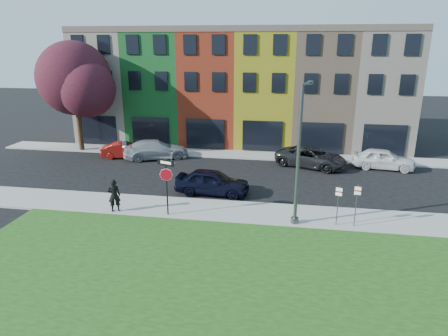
% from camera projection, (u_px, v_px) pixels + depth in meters
% --- Properties ---
extents(ground, '(120.00, 120.00, 0.00)m').
position_uv_depth(ground, '(238.00, 238.00, 19.51)').
color(ground, black).
rests_on(ground, ground).
extents(sidewalk_near, '(40.00, 3.00, 0.12)m').
position_uv_depth(sidewalk_near, '(281.00, 215.00, 22.01)').
color(sidewalk_near, gray).
rests_on(sidewalk_near, ground).
extents(sidewalk_far, '(40.00, 2.40, 0.12)m').
position_uv_depth(sidewalk_far, '(226.00, 154.00, 34.08)').
color(sidewalk_far, gray).
rests_on(sidewalk_far, ground).
extents(rowhouse_block, '(30.00, 10.12, 10.00)m').
position_uv_depth(rowhouse_block, '(241.00, 88.00, 38.35)').
color(rowhouse_block, beige).
rests_on(rowhouse_block, ground).
extents(stop_sign, '(1.01, 0.37, 3.15)m').
position_uv_depth(stop_sign, '(166.00, 176.00, 21.26)').
color(stop_sign, black).
rests_on(stop_sign, sidewalk_near).
extents(man, '(1.01, 0.95, 1.87)m').
position_uv_depth(man, '(114.00, 195.00, 22.09)').
color(man, black).
rests_on(man, sidewalk_near).
extents(sedan_near, '(2.38, 4.85, 1.58)m').
position_uv_depth(sedan_near, '(212.00, 182.00, 25.03)').
color(sedan_near, black).
rests_on(sedan_near, ground).
extents(parked_car_red, '(3.09, 4.50, 1.28)m').
position_uv_depth(parked_car_red, '(126.00, 150.00, 33.04)').
color(parked_car_red, maroon).
rests_on(parked_car_red, ground).
extents(parked_car_silver, '(6.08, 6.86, 1.53)m').
position_uv_depth(parked_car_silver, '(156.00, 149.00, 32.78)').
color(parked_car_silver, '#A0A0A4').
rests_on(parked_car_silver, ground).
extents(parked_car_dark, '(6.06, 7.04, 1.50)m').
position_uv_depth(parked_car_dark, '(311.00, 157.00, 30.58)').
color(parked_car_dark, black).
rests_on(parked_car_dark, ground).
extents(parked_car_white, '(3.04, 4.99, 1.53)m').
position_uv_depth(parked_car_white, '(384.00, 159.00, 30.08)').
color(parked_car_white, silver).
rests_on(parked_car_white, ground).
extents(street_lamp, '(0.84, 2.55, 7.19)m').
position_uv_depth(street_lamp, '(299.00, 155.00, 20.02)').
color(street_lamp, '#4A4C4F').
rests_on(street_lamp, sidewalk_near).
extents(parking_sign_a, '(0.31, 0.15, 2.14)m').
position_uv_depth(parking_sign_a, '(338.00, 201.00, 20.27)').
color(parking_sign_a, '#4A4C4F').
rests_on(parking_sign_a, sidewalk_near).
extents(parking_sign_b, '(0.32, 0.11, 2.26)m').
position_uv_depth(parking_sign_b, '(357.00, 201.00, 20.13)').
color(parking_sign_b, '#4A4C4F').
rests_on(parking_sign_b, sidewalk_near).
extents(tree_purple, '(7.39, 6.46, 9.25)m').
position_uv_depth(tree_purple, '(76.00, 80.00, 33.52)').
color(tree_purple, '#321F10').
rests_on(tree_purple, sidewalk_far).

